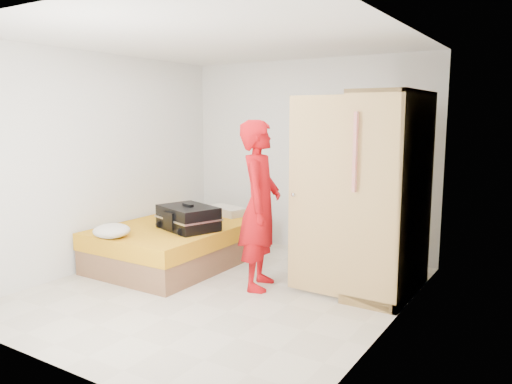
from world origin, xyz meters
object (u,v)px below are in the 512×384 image
Objects in this scene: round_cushion at (112,231)px; wardrobe at (384,199)px; person at (260,205)px; suitcase at (188,218)px; bed at (178,244)px.

wardrobe is at bearing 25.26° from round_cushion.
wardrobe is at bearing -84.23° from person.
wardrobe is 2.47× the size of suitcase.
round_cushion is at bearing -154.74° from wardrobe.
wardrobe is 1.16× the size of person.
round_cushion is (-1.51, -0.71, -0.33)m from person.
suitcase is at bearing -23.83° from bed.
person reaches higher than round_cushion.
wardrobe reaches higher than round_cushion.
bed is 2.64m from wardrobe.
suitcase is at bearing -167.65° from wardrobe.
wardrobe is 2.30m from suitcase.
bed is 0.96× the size of wardrobe.
wardrobe is at bearing 8.24° from bed.
person is at bearing 15.82° from suitcase.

